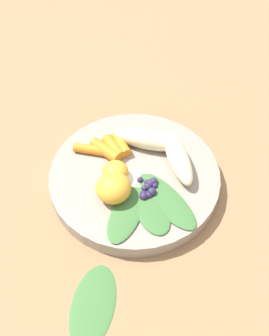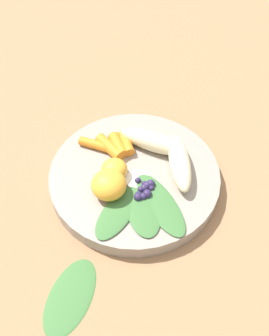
{
  "view_description": "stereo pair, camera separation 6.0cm",
  "coord_description": "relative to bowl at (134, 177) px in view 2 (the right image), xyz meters",
  "views": [
    {
      "loc": [
        -0.15,
        -0.35,
        0.51
      ],
      "look_at": [
        0.0,
        0.0,
        0.04
      ],
      "focal_mm": 39.8,
      "sensor_mm": 36.0,
      "label": 1
    },
    {
      "loc": [
        -0.09,
        -0.37,
        0.51
      ],
      "look_at": [
        0.0,
        0.0,
        0.04
      ],
      "focal_mm": 39.8,
      "sensor_mm": 36.0,
      "label": 2
    }
  ],
  "objects": [
    {
      "name": "orange_segment_far",
      "position": [
        -0.03,
        0.0,
        0.03
      ],
      "size": [
        0.04,
        0.04,
        0.03
      ],
      "primitive_type": "ellipsoid",
      "color": "#F4A833",
      "rests_on": "bowl"
    },
    {
      "name": "kale_leaf_right",
      "position": [
        -0.01,
        -0.08,
        0.02
      ],
      "size": [
        0.06,
        0.1,
        0.01
      ],
      "primitive_type": "ellipsoid",
      "rotation": [
        0.0,
        0.0,
        4.65
      ],
      "color": "#3D7038",
      "rests_on": "bowl"
    },
    {
      "name": "kale_leaf_left",
      "position": [
        -0.04,
        -0.07,
        0.02
      ],
      "size": [
        0.11,
        0.11,
        0.01
      ],
      "primitive_type": "ellipsoid",
      "rotation": [
        0.0,
        0.0,
        3.96
      ],
      "color": "#3D7038",
      "rests_on": "bowl"
    },
    {
      "name": "carrot_front",
      "position": [
        0.0,
        0.06,
        0.02
      ],
      "size": [
        0.02,
        0.05,
        0.02
      ],
      "primitive_type": "cylinder",
      "rotation": [
        0.0,
        1.57,
        1.59
      ],
      "color": "orange",
      "rests_on": "bowl"
    },
    {
      "name": "coconut_shred_patch",
      "position": [
        0.0,
        -0.02,
        0.02
      ],
      "size": [
        0.04,
        0.04,
        0.0
      ],
      "primitive_type": "cylinder",
      "color": "white",
      "rests_on": "bowl"
    },
    {
      "name": "banana_peeled_left",
      "position": [
        0.04,
        0.04,
        0.03
      ],
      "size": [
        0.11,
        0.1,
        0.03
      ],
      "primitive_type": "ellipsoid",
      "rotation": [
        0.0,
        0.0,
        2.46
      ],
      "color": "beige",
      "rests_on": "bowl"
    },
    {
      "name": "ground_plane",
      "position": [
        0.0,
        0.0,
        -0.01
      ],
      "size": [
        2.4,
        2.4,
        0.0
      ],
      "primitive_type": "plane",
      "color": "#99704C"
    },
    {
      "name": "blueberry_pile",
      "position": [
        0.01,
        -0.04,
        0.02
      ],
      "size": [
        0.04,
        0.04,
        0.01
      ],
      "color": "#2D234C",
      "rests_on": "bowl"
    },
    {
      "name": "orange_segment_near",
      "position": [
        -0.05,
        -0.03,
        0.03
      ],
      "size": [
        0.05,
        0.05,
        0.04
      ],
      "primitive_type": "ellipsoid",
      "color": "#F4A833",
      "rests_on": "bowl"
    },
    {
      "name": "kale_leaf_stray",
      "position": [
        -0.13,
        -0.17,
        -0.01
      ],
      "size": [
        0.11,
        0.13,
        0.01
      ],
      "primitive_type": "ellipsoid",
      "rotation": [
        0.0,
        0.0,
        4.14
      ],
      "color": "#3D7038",
      "rests_on": "ground_plane"
    },
    {
      "name": "carrot_rear",
      "position": [
        -0.05,
        0.07,
        0.02
      ],
      "size": [
        0.06,
        0.05,
        0.02
      ],
      "primitive_type": "cylinder",
      "rotation": [
        0.0,
        1.57,
        2.53
      ],
      "color": "orange",
      "rests_on": "bowl"
    },
    {
      "name": "banana_peeled_right",
      "position": [
        0.07,
        -0.01,
        0.03
      ],
      "size": [
        0.05,
        0.12,
        0.03
      ],
      "primitive_type": "ellipsoid",
      "rotation": [
        0.0,
        0.0,
        1.39
      ],
      "color": "beige",
      "rests_on": "bowl"
    },
    {
      "name": "kale_leaf_rear",
      "position": [
        0.02,
        -0.07,
        0.02
      ],
      "size": [
        0.08,
        0.14,
        0.01
      ],
      "primitive_type": "ellipsoid",
      "rotation": [
        0.0,
        0.0,
        4.94
      ],
      "color": "#3D7038",
      "rests_on": "bowl"
    },
    {
      "name": "carrot_mid_right",
      "position": [
        -0.03,
        0.06,
        0.02
      ],
      "size": [
        0.04,
        0.06,
        0.02
      ],
      "primitive_type": "cylinder",
      "rotation": [
        0.0,
        1.57,
        2.03
      ],
      "color": "orange",
      "rests_on": "bowl"
    },
    {
      "name": "carrot_mid_left",
      "position": [
        -0.02,
        0.06,
        0.02
      ],
      "size": [
        0.03,
        0.05,
        0.02
      ],
      "primitive_type": "cylinder",
      "rotation": [
        0.0,
        1.57,
        1.71
      ],
      "color": "orange",
      "rests_on": "bowl"
    },
    {
      "name": "bowl",
      "position": [
        0.0,
        0.0,
        0.0
      ],
      "size": [
        0.28,
        0.28,
        0.03
      ],
      "primitive_type": "cylinder",
      "color": "gray",
      "rests_on": "ground_plane"
    }
  ]
}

